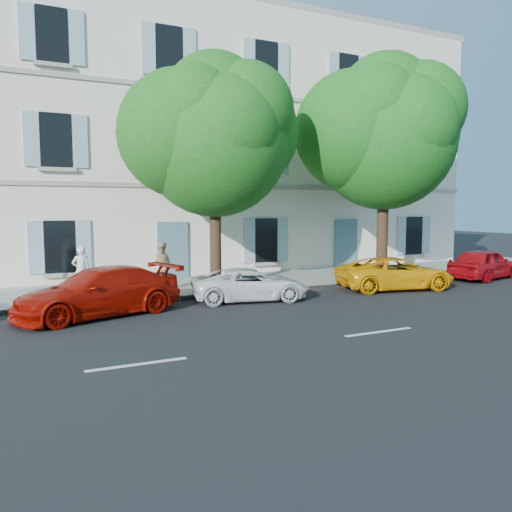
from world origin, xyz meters
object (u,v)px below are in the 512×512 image
street_lamp (389,164)px  tree_left (215,143)px  car_red_coupe (99,292)px  pedestrian_a (81,270)px  pedestrian_b (161,266)px  car_red_hatchback (484,264)px  car_yellow_supercar (395,273)px  tree_right (385,140)px  car_white_coupe (250,284)px

street_lamp → tree_left: bearing=178.5°
car_red_coupe → pedestrian_a: size_ratio=2.91×
tree_left → pedestrian_b: tree_left is taller
tree_left → car_red_hatchback: bearing=-7.8°
street_lamp → pedestrian_b: (-9.39, 1.00, -3.85)m
car_red_hatchback → pedestrian_a: 16.44m
car_yellow_supercar → pedestrian_b: 8.74m
tree_left → car_red_coupe: bearing=-154.9°
tree_left → pedestrian_a: (-4.47, 1.06, -4.37)m
tree_right → pedestrian_a: bearing=174.9°
car_yellow_supercar → tree_left: (-6.46, 2.06, 4.73)m
car_white_coupe → tree_right: size_ratio=0.44×
car_white_coupe → pedestrian_b: (-2.36, 2.55, 0.47)m
car_red_coupe → pedestrian_a: pedestrian_a is taller
tree_left → pedestrian_a: 6.34m
car_red_hatchback → tree_left: (-11.74, 1.62, 4.67)m
car_white_coupe → tree_left: (-0.57, 1.75, 4.80)m
car_white_coupe → pedestrian_a: bearing=72.6°
street_lamp → pedestrian_b: bearing=173.9°
street_lamp → pedestrian_b: street_lamp is taller
tree_right → car_red_hatchback: bearing=-20.8°
car_white_coupe → street_lamp: (7.03, 1.55, 4.33)m
street_lamp → pedestrian_b: 10.20m
car_yellow_supercar → car_red_hatchback: (5.29, 0.44, 0.06)m
car_white_coupe → street_lamp: street_lamp is taller
street_lamp → car_white_coupe: bearing=-167.6°
car_yellow_supercar → car_red_hatchback: car_red_hatchback is taller
tree_left → pedestrian_b: (-1.79, 0.80, -4.32)m
car_red_coupe → street_lamp: bearing=81.9°
car_white_coupe → car_yellow_supercar: 5.90m
street_lamp → car_yellow_supercar: bearing=-121.6°
car_white_coupe → tree_right: tree_right is taller
tree_left → pedestrian_a: size_ratio=4.91×
car_yellow_supercar → street_lamp: street_lamp is taller
car_white_coupe → tree_left: 5.14m
car_red_hatchback → tree_right: bearing=55.8°
car_red_coupe → car_red_hatchback: (16.09, 0.42, -0.02)m
pedestrian_b → car_white_coupe: bearing=161.6°
car_red_hatchback → car_yellow_supercar: bearing=81.4°
car_yellow_supercar → pedestrian_a: pedestrian_a is taller
car_red_coupe → street_lamp: street_lamp is taller
car_yellow_supercar → car_red_coupe: bearing=101.2°
street_lamp → pedestrian_a: (-12.07, 1.26, -3.90)m
tree_right → street_lamp: bearing=-64.5°
pedestrian_b → car_red_hatchback: bearing=-161.2°
car_red_coupe → tree_right: tree_right is taller
tree_right → pedestrian_a: 12.98m
car_yellow_supercar → tree_left: tree_left is taller
car_red_coupe → tree_right: size_ratio=0.54×
car_red_coupe → car_yellow_supercar: bearing=73.1°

